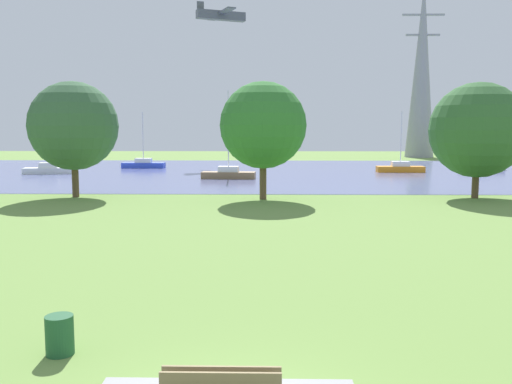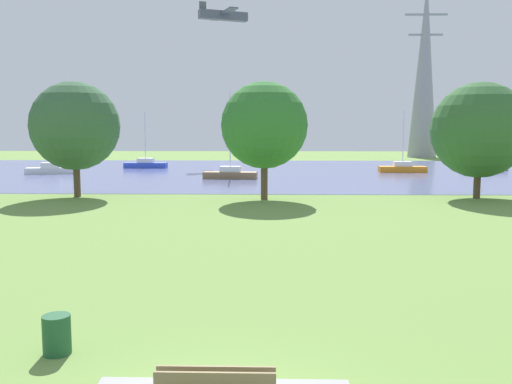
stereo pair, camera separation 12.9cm
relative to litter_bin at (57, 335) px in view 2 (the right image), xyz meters
The scene contains 13 objects.
ground_plane 19.49m from the litter_bin, 79.68° to the left, with size 160.00×160.00×0.00m, color olive.
litter_bin is the anchor object (origin of this frame).
water_surface 47.30m from the litter_bin, 85.77° to the left, with size 140.00×40.00×0.02m, color #636CA2.
sailboat_white 47.43m from the litter_bin, 111.75° to the left, with size 4.99×2.34×7.94m.
sailboat_brown 39.15m from the litter_bin, 89.00° to the left, with size 4.90×1.85×7.85m.
sailboat_gray 57.42m from the litter_bin, 61.39° to the left, with size 5.00×2.41×5.85m.
sailboat_orange 50.20m from the litter_bin, 69.08° to the left, with size 4.83×1.59×6.27m.
sailboat_blue 53.33m from the litter_bin, 100.76° to the left, with size 4.82×1.56×6.30m.
tree_east_near 27.33m from the litter_bin, 108.39° to the left, with size 5.79×5.79×7.58m.
tree_east_far 25.36m from the litter_bin, 81.02° to the left, with size 5.51×5.51×7.48m.
tree_mid_shore 31.35m from the litter_bin, 55.26° to the left, with size 6.13×6.13×7.48m.
electricity_pylon 83.08m from the litter_bin, 70.06° to the left, with size 6.40×4.40×27.17m.
light_aircraft 65.15m from the litter_bin, 91.70° to the left, with size 6.31×8.15×2.10m.
Camera 2 is at (0.81, -7.85, 4.54)m, focal length 39.01 mm.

